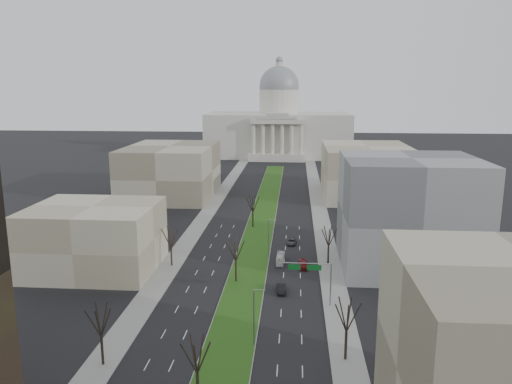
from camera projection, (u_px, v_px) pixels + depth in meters
The scene contains 23 objects.
ground at pixel (260, 228), 139.63m from camera, with size 600.00×600.00×0.00m, color black.
median at pixel (260, 228), 138.62m from camera, with size 8.00×222.03×0.20m.
sidewalk_left at pixel (178, 255), 116.58m from camera, with size 5.00×330.00×0.15m, color gray.
sidewalk_right at pixel (328, 259), 113.89m from camera, with size 5.00×330.00×0.15m, color gray.
capitol at pixel (279, 127), 282.15m from camera, with size 80.00×46.00×55.00m.
building_beige_left at pixel (95, 238), 106.58m from camera, with size 26.00×22.00×14.00m, color tan.
building_grey_right at pixel (408, 213), 107.23m from camera, with size 28.00×26.00×24.00m, color slate.
building_far_left at pixel (171, 171), 179.47m from camera, with size 30.00×40.00×18.00m, color gray.
building_far_right at pixel (366, 171), 178.97m from camera, with size 30.00×40.00×18.00m, color tan.
tree_left_mid at pixel (100, 319), 69.28m from camera, with size 5.40×5.40×9.72m.
tree_left_far at pixel (171, 236), 108.33m from camera, with size 5.28×5.28×9.50m.
tree_right_mid at pixel (347, 314), 70.51m from camera, with size 5.52×5.52×9.94m.
tree_right_far at pixel (329, 236), 109.65m from camera, with size 5.04×5.04×9.07m.
tree_median_a at pixel (197, 354), 60.31m from camera, with size 5.40×5.40×9.72m.
tree_median_b at pixel (236, 249), 99.32m from camera, with size 5.40×5.40×9.72m.
tree_median_c at pixel (253, 203), 138.34m from camera, with size 5.40×5.40×9.72m.
streetlamp_median_b at pixel (254, 316), 74.95m from camera, with size 1.90×0.20×9.16m.
streetlamp_median_c at pixel (269, 238), 113.96m from camera, with size 1.90×0.20×9.16m.
mast_arm_signs at pixel (316, 274), 88.59m from camera, with size 9.12×0.24×8.09m.
car_black at pixel (281, 288), 95.63m from camera, with size 1.68×4.82×1.59m, color black.
car_red at pixel (303, 265), 108.54m from camera, with size 1.97×4.84×1.41m, color maroon.
car_grey_far at pixel (292, 242), 124.77m from camera, with size 2.14×4.64×1.29m, color #424549.
box_van at pixel (280, 259), 111.58m from camera, with size 1.62×6.94×1.93m, color white.
Camera 1 is at (9.48, -14.22, 38.65)m, focal length 35.00 mm.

